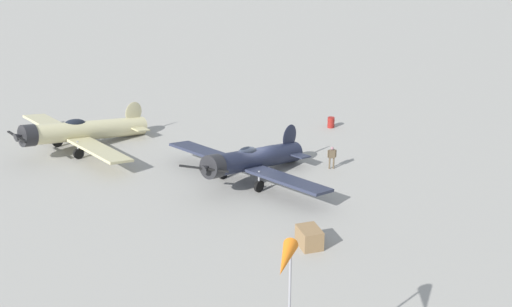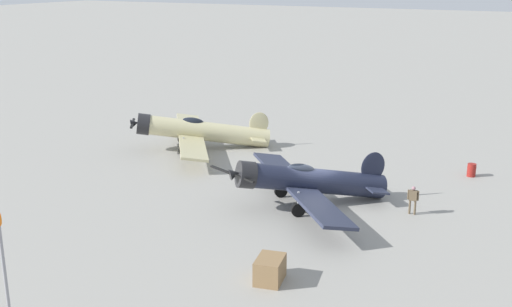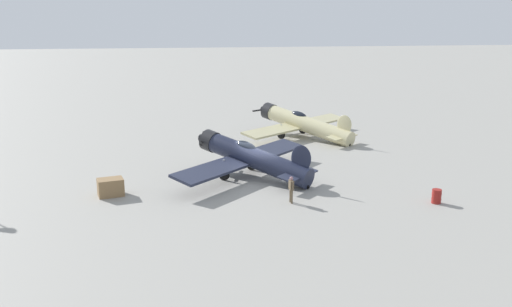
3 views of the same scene
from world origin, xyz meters
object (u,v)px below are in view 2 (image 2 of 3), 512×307
object	(u,v)px
airplane_foreground	(307,181)
equipment_crate	(270,270)
airplane_mid_apron	(199,131)
fuel_drum	(472,170)
ground_crew_mechanic	(413,197)

from	to	relation	value
airplane_foreground	equipment_crate	xyz separation A→B (m)	(-9.32, -2.28, -0.93)
airplane_mid_apron	fuel_drum	bearing A→B (deg)	151.99
airplane_foreground	equipment_crate	size ratio (longest dim) A/B	6.22
fuel_drum	airplane_mid_apron	bearing A→B (deg)	97.80
airplane_foreground	ground_crew_mechanic	size ratio (longest dim) A/B	6.60
airplane_foreground	equipment_crate	distance (m)	9.64
airplane_foreground	airplane_mid_apron	distance (m)	14.05
airplane_foreground	fuel_drum	xyz separation A→B (m)	(9.96, -7.61, -1.05)
ground_crew_mechanic	equipment_crate	world-z (taller)	ground_crew_mechanic
airplane_foreground	airplane_mid_apron	size ratio (longest dim) A/B	0.90
equipment_crate	fuel_drum	xyz separation A→B (m)	(19.29, -5.33, -0.12)
fuel_drum	equipment_crate	bearing A→B (deg)	164.55
airplane_mid_apron	fuel_drum	size ratio (longest dim) A/B	13.91
ground_crew_mechanic	fuel_drum	bearing A→B (deg)	-13.80
airplane_foreground	ground_crew_mechanic	xyz separation A→B (m)	(1.41, -5.83, -0.49)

